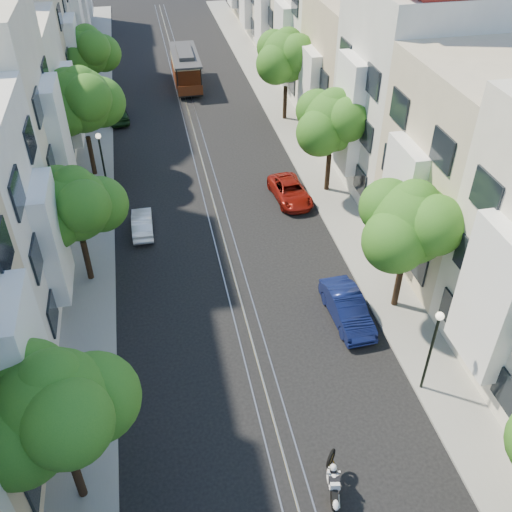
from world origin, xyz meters
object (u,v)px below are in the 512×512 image
tree_w_c (82,102)px  lamp_east (433,340)px  tree_e_c (333,123)px  tree_w_a (57,410)px  tree_w_b (76,207)px  lamp_west (102,156)px  cable_car (186,66)px  tree_w_d (88,52)px  tree_e_d (287,57)px  sportbike_rider (333,479)px  parked_car_w_far (117,112)px  parked_car_e_mid (347,308)px  tree_e_b (411,225)px  parked_car_w_mid (142,223)px  parked_car_e_far (290,191)px

tree_w_c → lamp_east: size_ratio=1.71×
tree_e_c → tree_w_c: size_ratio=0.92×
tree_w_a → tree_w_c: tree_w_c is taller
tree_w_b → lamp_west: (0.84, 8.02, -1.55)m
tree_w_a → cable_car: tree_w_a is taller
lamp_west → tree_w_d: bearing=93.4°
tree_e_d → tree_w_a: size_ratio=1.02×
tree_e_c → sportbike_rider: bearing=-106.9°
sportbike_rider → parked_car_w_far: parked_car_w_far is taller
tree_w_c → parked_car_e_mid: size_ratio=1.73×
lamp_west → cable_car: 19.19m
lamp_west → tree_e_b: bearing=-43.8°
tree_e_b → lamp_east: bearing=-100.9°
cable_car → parked_car_e_mid: size_ratio=1.75×
tree_w_a → parked_car_w_far: tree_w_a is taller
tree_w_c → parked_car_w_mid: (2.74, -7.17, -4.54)m
tree_e_c → lamp_west: (-13.56, 2.02, -1.75)m
tree_w_d → sportbike_rider: tree_w_d is taller
tree_w_d → lamp_east: 34.73m
tree_e_c → parked_car_e_far: bearing=-168.1°
lamp_east → parked_car_w_far: lamp_east is taller
tree_e_b → parked_car_w_mid: bearing=142.9°
tree_e_d → tree_w_c: bearing=-157.4°
cable_car → parked_car_e_far: (4.17, -20.47, -1.06)m
cable_car → tree_w_b: bearing=-105.8°
sportbike_rider → cable_car: size_ratio=0.26×
tree_e_c → tree_w_b: (-14.40, -6.00, -0.20)m
tree_w_a → tree_e_d: bearing=63.6°
tree_w_b → parked_car_w_mid: 6.09m
parked_car_e_mid → parked_car_w_mid: bearing=131.8°
lamp_east → tree_w_d: bearing=112.8°
tree_w_c → lamp_east: tree_w_c is taller
tree_w_c → lamp_west: (0.84, -2.98, -2.22)m
lamp_west → parked_car_w_mid: 5.16m
tree_e_b → parked_car_e_mid: bearing=-171.5°
tree_e_d → lamp_west: bearing=-146.5°
tree_w_b → sportbike_rider: size_ratio=3.36×
tree_e_b → tree_w_a: size_ratio=1.00×
tree_e_b → tree_w_d: size_ratio=1.03×
tree_w_d → tree_e_d: bearing=-19.1°
tree_w_b → parked_car_w_far: 19.99m
tree_e_b → tree_w_d: tree_e_b is taller
tree_e_b → tree_e_d: bearing=90.0°
lamp_west → parked_car_w_far: size_ratio=1.06×
tree_w_c → parked_car_w_far: size_ratio=1.81×
tree_e_b → cable_car: 31.81m
tree_e_b → sportbike_rider: bearing=-124.8°
cable_car → parked_car_e_mid: 31.61m
parked_car_e_far → sportbike_rider: bearing=-104.6°
lamp_west → sportbike_rider: size_ratio=2.23×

